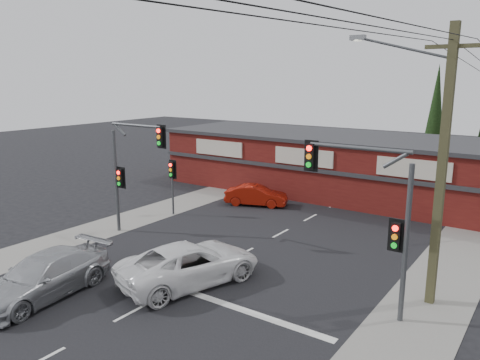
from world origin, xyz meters
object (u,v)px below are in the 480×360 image
Objects in this scene: silver_suv at (43,276)px; shop_building at (342,164)px; white_suv at (190,263)px; utility_pole at (439,159)px; red_sedan at (256,195)px.

shop_building is at bearing 77.39° from silver_suv.
silver_suv is (-3.76, -4.12, -0.02)m from white_suv.
white_suv is 0.59× the size of utility_pole.
red_sedan is at bearing -117.18° from shop_building.
silver_suv is 22.11m from shop_building.
utility_pole is at bearing -56.24° from shop_building.
white_suv is at bearing -86.65° from shop_building.
red_sedan is (-0.51, 15.61, -0.14)m from silver_suv.
shop_building is (-1.04, 17.77, 1.31)m from white_suv.
red_sedan is 7.22m from shop_building.
utility_pole reaches higher than red_sedan.
shop_building is at bearing -68.83° from white_suv.
shop_building is (3.23, 6.29, 1.47)m from red_sedan.
shop_building reaches higher than red_sedan.
white_suv is at bearing -155.59° from utility_pole.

